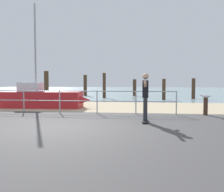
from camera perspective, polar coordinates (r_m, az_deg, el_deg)
The scene contains 15 objects.
ground_plane at distance 7.00m, azimuth -13.59°, elevation -8.69°, with size 24.00×10.00×0.04m, color #474444.
beach_strip at distance 14.67m, azimuth -2.33°, elevation -2.39°, with size 24.00×6.00×0.04m, color tan.
sea_surface at distance 42.48m, azimuth 4.06°, elevation 1.28°, with size 72.00×50.00×0.04m, color #849EA3.
railing_fence at distance 11.66m, azimuth -11.77°, elevation -0.45°, with size 10.40×0.05×1.05m.
sailboat at distance 14.30m, azimuth -15.10°, elevation -0.53°, with size 4.99×1.56×5.67m.
skateboard at distance 8.91m, azimuth 7.54°, elevation -5.62°, with size 0.22×0.81×0.08m.
skateboarder at distance 8.82m, azimuth 7.59°, elevation 0.49°, with size 0.22×1.45×1.65m.
bollard_short at distance 11.40m, azimuth 20.43°, elevation -2.31°, with size 0.18×0.18×0.75m, color #422D1E.
seagull at distance 11.37m, azimuth 20.39°, elevation -0.04°, with size 0.48×0.21×0.18m.
groyne_post_0 at distance 22.97m, azimuth -14.64°, elevation 2.52°, with size 0.40×0.40×2.38m, color #422D1E.
groyne_post_1 at distance 26.09m, azimuth -6.08°, elevation 2.41°, with size 0.35×0.35×2.14m, color #422D1E.
groyne_post_2 at distance 22.26m, azimuth -1.78°, elevation 2.38°, with size 0.28×0.28×2.22m, color #422D1E.
groyne_post_3 at distance 25.67m, azimuth 5.13°, elevation 1.90°, with size 0.35×0.35×1.69m, color #422D1E.
groyne_post_4 at distance 20.42m, azimuth 11.66°, elevation 1.49°, with size 0.27×0.27×1.68m, color #422D1E.
groyne_post_5 at distance 22.11m, azimuth 17.96°, elevation 1.60°, with size 0.30×0.30×1.73m, color #422D1E.
Camera 1 is at (2.47, -7.39, 1.43)m, focal length 40.37 mm.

